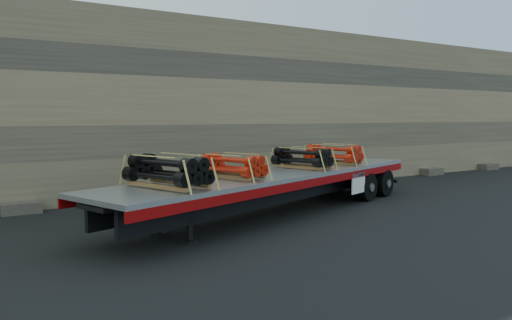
{
  "coord_description": "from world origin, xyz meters",
  "views": [
    {
      "loc": [
        -9.99,
        -12.75,
        3.11
      ],
      "look_at": [
        -1.09,
        1.47,
        1.65
      ],
      "focal_mm": 35.0,
      "sensor_mm": 36.0,
      "label": 1
    }
  ],
  "objects_px": {
    "bundle_rear": "(333,155)",
    "bundle_midfront": "(232,167)",
    "trailer": "(277,193)",
    "bundle_midrear": "(302,158)",
    "bundle_front": "(167,172)"
  },
  "relations": [
    {
      "from": "bundle_rear",
      "to": "trailer",
      "type": "bearing_deg",
      "value": 180.0
    },
    {
      "from": "bundle_front",
      "to": "bundle_midrear",
      "type": "xyz_separation_m",
      "value": [
        5.66,
        1.93,
        -0.05
      ]
    },
    {
      "from": "trailer",
      "to": "bundle_midfront",
      "type": "bearing_deg",
      "value": -180.0
    },
    {
      "from": "bundle_midrear",
      "to": "bundle_rear",
      "type": "height_order",
      "value": "bundle_rear"
    },
    {
      "from": "trailer",
      "to": "bundle_rear",
      "type": "bearing_deg",
      "value": -0.0
    },
    {
      "from": "bundle_front",
      "to": "bundle_midrear",
      "type": "relative_size",
      "value": 1.15
    },
    {
      "from": "bundle_front",
      "to": "bundle_midrear",
      "type": "height_order",
      "value": "bundle_front"
    },
    {
      "from": "trailer",
      "to": "bundle_front",
      "type": "distance_m",
      "value": 4.66
    },
    {
      "from": "bundle_rear",
      "to": "bundle_midfront",
      "type": "bearing_deg",
      "value": 180.0
    },
    {
      "from": "bundle_midrear",
      "to": "bundle_rear",
      "type": "xyz_separation_m",
      "value": [
        1.97,
        0.67,
        0.01
      ]
    },
    {
      "from": "bundle_midfront",
      "to": "bundle_midrear",
      "type": "height_order",
      "value": "bundle_midrear"
    },
    {
      "from": "trailer",
      "to": "bundle_midrear",
      "type": "relative_size",
      "value": 7.0
    },
    {
      "from": "bundle_midfront",
      "to": "bundle_midrear",
      "type": "distance_m",
      "value": 3.57
    },
    {
      "from": "bundle_midrear",
      "to": "bundle_front",
      "type": "bearing_deg",
      "value": 180.0
    },
    {
      "from": "trailer",
      "to": "bundle_front",
      "type": "relative_size",
      "value": 6.09
    }
  ]
}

